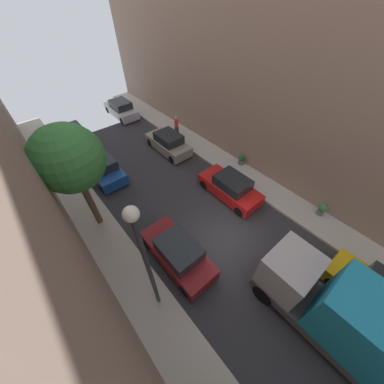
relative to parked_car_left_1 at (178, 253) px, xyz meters
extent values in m
plane|color=#2D2D33|center=(2.70, -0.81, -0.72)|extent=(32.00, 32.00, 0.00)
cube|color=#B7B2A8|center=(-2.30, -0.81, -0.64)|extent=(2.00, 44.00, 0.15)
cube|color=#B7B2A8|center=(7.70, -0.81, -0.64)|extent=(2.00, 44.00, 0.15)
cube|color=maroon|center=(0.00, 0.04, -0.17)|extent=(1.76, 4.20, 0.76)
cube|color=#1E2328|center=(0.00, -0.11, 0.53)|extent=(1.56, 2.10, 0.64)
cylinder|color=black|center=(-0.78, 1.59, -0.40)|extent=(0.22, 0.64, 0.64)
cylinder|color=black|center=(0.78, 1.59, -0.40)|extent=(0.22, 0.64, 0.64)
cylinder|color=black|center=(-0.78, -1.51, -0.40)|extent=(0.22, 0.64, 0.64)
cylinder|color=black|center=(0.78, -1.51, -0.40)|extent=(0.22, 0.64, 0.64)
cube|color=#194799|center=(0.00, 8.69, -0.17)|extent=(1.76, 4.20, 0.76)
cube|color=#1E2328|center=(0.00, 8.54, 0.53)|extent=(1.56, 2.10, 0.64)
cylinder|color=black|center=(-0.78, 10.24, -0.40)|extent=(0.22, 0.64, 0.64)
cylinder|color=black|center=(0.78, 10.24, -0.40)|extent=(0.22, 0.64, 0.64)
cylinder|color=black|center=(-0.78, 7.14, -0.40)|extent=(0.22, 0.64, 0.64)
cylinder|color=black|center=(0.78, 7.14, -0.40)|extent=(0.22, 0.64, 0.64)
cube|color=#1E6638|center=(0.00, 14.22, -0.17)|extent=(1.76, 4.20, 0.76)
cube|color=#1E2328|center=(0.00, 14.07, 0.53)|extent=(1.56, 2.10, 0.64)
cylinder|color=black|center=(-0.78, 15.77, -0.40)|extent=(0.22, 0.64, 0.64)
cylinder|color=black|center=(0.78, 15.77, -0.40)|extent=(0.22, 0.64, 0.64)
cylinder|color=black|center=(-0.78, 12.67, -0.40)|extent=(0.22, 0.64, 0.64)
cylinder|color=black|center=(0.78, 12.67, -0.40)|extent=(0.22, 0.64, 0.64)
cube|color=gold|center=(5.40, -7.23, -0.17)|extent=(1.76, 4.20, 0.76)
cylinder|color=black|center=(4.62, -5.68, -0.40)|extent=(0.22, 0.64, 0.64)
cylinder|color=black|center=(6.18, -5.68, -0.40)|extent=(0.22, 0.64, 0.64)
cube|color=red|center=(5.40, 1.50, -0.17)|extent=(1.76, 4.20, 0.76)
cube|color=#1E2328|center=(5.40, 1.35, 0.53)|extent=(1.56, 2.10, 0.64)
cylinder|color=black|center=(4.62, 3.05, -0.40)|extent=(0.22, 0.64, 0.64)
cylinder|color=black|center=(6.18, 3.05, -0.40)|extent=(0.22, 0.64, 0.64)
cylinder|color=black|center=(4.62, -0.05, -0.40)|extent=(0.22, 0.64, 0.64)
cylinder|color=black|center=(6.18, -0.05, -0.40)|extent=(0.22, 0.64, 0.64)
cube|color=gray|center=(5.40, 8.24, -0.17)|extent=(1.76, 4.20, 0.76)
cube|color=#1E2328|center=(5.40, 8.09, 0.53)|extent=(1.56, 2.10, 0.64)
cylinder|color=black|center=(4.62, 9.79, -0.40)|extent=(0.22, 0.64, 0.64)
cylinder|color=black|center=(6.18, 9.79, -0.40)|extent=(0.22, 0.64, 0.64)
cylinder|color=black|center=(4.62, 6.69, -0.40)|extent=(0.22, 0.64, 0.64)
cylinder|color=black|center=(6.18, 6.69, -0.40)|extent=(0.22, 0.64, 0.64)
cube|color=silver|center=(5.40, 16.27, -0.17)|extent=(1.76, 4.20, 0.76)
cube|color=#1E2328|center=(5.40, 16.12, 0.53)|extent=(1.56, 2.10, 0.64)
cylinder|color=black|center=(4.62, 17.82, -0.40)|extent=(0.22, 0.64, 0.64)
cylinder|color=black|center=(6.18, 17.82, -0.40)|extent=(0.22, 0.64, 0.64)
cylinder|color=black|center=(4.62, 14.72, -0.40)|extent=(0.22, 0.64, 0.64)
cylinder|color=black|center=(6.18, 14.72, -0.40)|extent=(0.22, 0.64, 0.64)
cube|color=#4C4C51|center=(2.70, -6.50, 0.01)|extent=(2.20, 6.60, 0.50)
cube|color=#B7B7BC|center=(2.70, -4.10, 1.11)|extent=(2.10, 1.80, 1.70)
cylinder|color=black|center=(1.72, -3.90, -0.24)|extent=(0.30, 0.96, 0.96)
cylinder|color=black|center=(3.68, -3.90, -0.24)|extent=(0.30, 0.96, 0.96)
cylinder|color=#2D334C|center=(7.16, 9.52, -0.16)|extent=(0.18, 0.18, 0.82)
cylinder|color=#2D334C|center=(7.38, 9.52, -0.16)|extent=(0.18, 0.18, 0.82)
cylinder|color=#D83F33|center=(7.27, 9.52, 0.57)|extent=(0.36, 0.36, 0.64)
sphere|color=tan|center=(7.27, 9.52, 1.03)|extent=(0.24, 0.24, 0.24)
cylinder|color=brown|center=(-2.05, 4.85, 1.12)|extent=(0.34, 0.34, 3.37)
sphere|color=#38843D|center=(-2.05, 4.85, 3.97)|extent=(3.13, 3.13, 3.13)
cylinder|color=slate|center=(8.41, 3.07, -0.39)|extent=(0.42, 0.42, 0.36)
sphere|color=#23602D|center=(8.41, 3.07, -0.03)|extent=(0.47, 0.47, 0.47)
cylinder|color=slate|center=(8.26, -3.24, -0.38)|extent=(0.39, 0.39, 0.38)
sphere|color=#38843D|center=(8.26, -3.24, 0.00)|extent=(0.47, 0.47, 0.47)
cylinder|color=#333338|center=(-1.90, -1.01, 2.40)|extent=(0.16, 0.16, 5.94)
sphere|color=white|center=(-1.90, -1.01, 5.59)|extent=(0.44, 0.44, 0.44)
camera|label=1|loc=(-2.90, -4.46, 9.71)|focal=20.20mm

